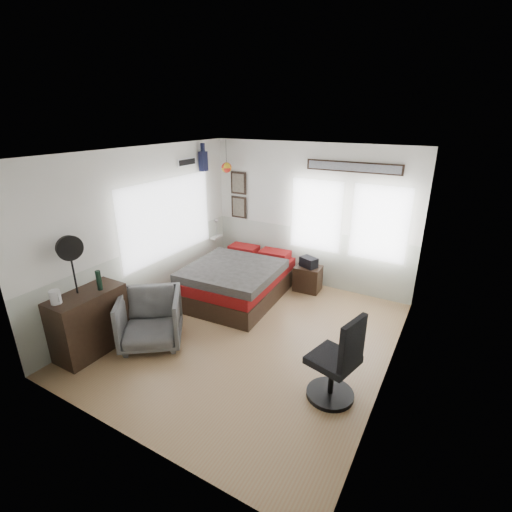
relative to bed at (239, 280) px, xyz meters
The scene contains 12 objects.
ground_plane 1.38m from the bed, 51.48° to the right, with size 4.00×4.50×0.01m, color #A8774E.
room_shell 1.72m from the bed, 48.68° to the right, with size 4.02×4.52×2.71m.
wall_decor 2.01m from the bed, 106.52° to the left, with size 3.55×1.32×1.44m.
bed is the anchor object (origin of this frame).
dresser 2.61m from the bed, 110.31° to the right, with size 0.48×1.00×0.90m, color black.
armchair 1.93m from the bed, 99.08° to the right, with size 0.84×0.87×0.79m, color #515151.
nightstand 1.33m from the bed, 40.80° to the left, with size 0.48×0.38×0.48m, color black.
task_chair 2.94m from the bed, 35.04° to the right, with size 0.61×0.61×1.13m.
kettle 3.04m from the bed, 108.92° to the right, with size 0.16×0.13×0.18m.
bottle 2.51m from the bed, 109.65° to the right, with size 0.07×0.07×0.28m, color black.
stand_fan 2.94m from the bed, 111.47° to the right, with size 0.16×0.33×0.82m.
black_bag 1.35m from the bed, 40.80° to the left, with size 0.31×0.20×0.18m, color black.
Camera 1 is at (2.50, -4.13, 3.17)m, focal length 26.00 mm.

